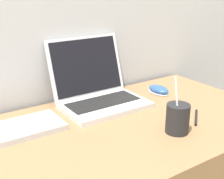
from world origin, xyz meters
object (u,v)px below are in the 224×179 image
at_px(drink_cup, 178,118).
at_px(laptop, 97,89).
at_px(computer_mouse, 159,90).
at_px(pen, 196,117).
at_px(external_keyboard, 0,134).

bearing_deg(drink_cup, laptop, 103.16).
relative_size(computer_mouse, pen, 1.07).
distance_m(computer_mouse, pen, 0.29).
bearing_deg(computer_mouse, laptop, 171.32).
distance_m(drink_cup, computer_mouse, 0.38).
relative_size(laptop, pen, 3.12).
distance_m(drink_cup, pen, 0.15).
relative_size(external_keyboard, pen, 3.92).
relative_size(drink_cup, computer_mouse, 1.72).
height_order(computer_mouse, pen, computer_mouse).
relative_size(laptop, computer_mouse, 2.92).
relative_size(laptop, external_keyboard, 0.79).
height_order(drink_cup, pen, drink_cup).
relative_size(laptop, drink_cup, 1.70).
distance_m(laptop, external_keyboard, 0.42).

